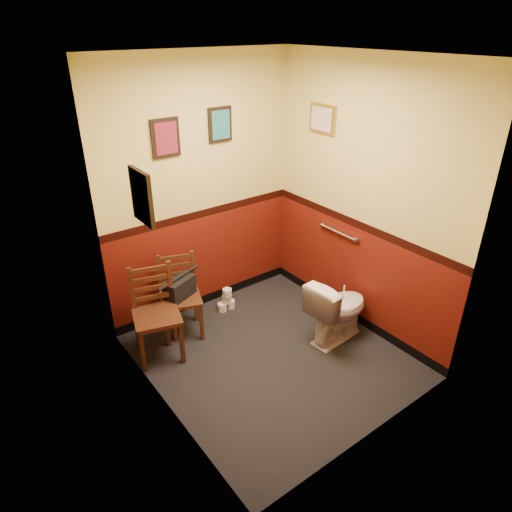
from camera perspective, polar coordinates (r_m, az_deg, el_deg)
The scene contains 17 objects.
floor at distance 4.56m, azimuth 1.92°, elevation -12.41°, with size 2.20×2.40×0.00m, color black.
ceiling at distance 3.51m, azimuth 2.67°, elevation 23.81°, with size 2.20×2.40×0.00m, color silver.
wall_back at distance 4.76m, azimuth -6.91°, elevation 7.99°, with size 2.20×2.70×0.00m, color #59140B.
wall_front at distance 3.11m, azimuth 16.24°, elevation -4.16°, with size 2.20×2.70×0.00m, color #59140B.
wall_left at distance 3.33m, azimuth -12.72°, elevation -1.46°, with size 2.40×2.70×0.00m, color #59140B.
wall_right at distance 4.56m, azimuth 13.16°, elevation 6.56°, with size 2.40×2.70×0.00m, color #59140B.
grab_bar at distance 4.84m, azimuth 10.22°, elevation 2.96°, with size 0.05×0.56×0.06m.
framed_print_back_a at distance 4.42m, azimuth -11.24°, elevation 14.27°, with size 0.28×0.04×0.36m.
framed_print_back_b at distance 4.70m, azimuth -4.51°, elevation 16.06°, with size 0.26×0.04×0.34m.
framed_print_left at distance 3.22m, azimuth -14.07°, elevation 7.17°, with size 0.04×0.30×0.38m.
framed_print_right at distance 4.75m, azimuth 8.29°, elevation 16.61°, with size 0.04×0.34×0.28m.
toilet at distance 4.67m, azimuth 10.19°, elevation -6.60°, with size 0.39×0.70×0.68m, color white.
toilet_brush at distance 5.04m, azimuth 10.61°, elevation -7.46°, with size 0.13×0.13×0.47m.
chair_left at distance 4.43m, azimuth -12.39°, elevation -7.07°, with size 0.53×0.53×0.91m.
chair_right at distance 4.71m, azimuth -9.48°, elevation -4.96°, with size 0.51×0.51×0.85m.
handbag at distance 4.62m, azimuth -9.52°, elevation -3.93°, with size 0.36×0.27×0.24m.
tp_stack at distance 5.15m, azimuth -3.70°, elevation -5.60°, with size 0.21×0.13×0.28m.
Camera 1 is at (-2.21, -2.72, 2.92)m, focal length 32.00 mm.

